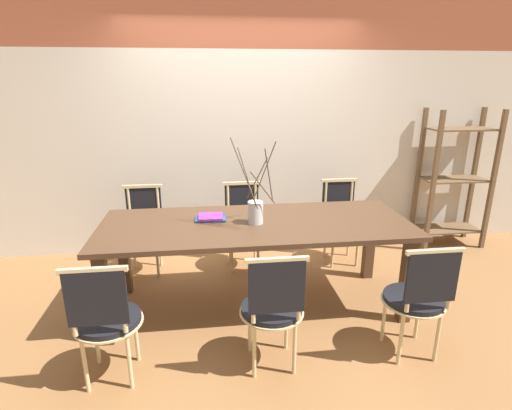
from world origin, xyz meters
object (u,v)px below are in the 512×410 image
at_px(chair_near_center, 418,296).
at_px(shelving_rack, 454,180).
at_px(book_stack, 211,218).
at_px(vase_centerpiece, 256,210).
at_px(chair_far_center, 341,218).
at_px(dining_table, 256,233).

distance_m(chair_near_center, shelving_rack, 2.37).
height_order(chair_near_center, book_stack, chair_near_center).
bearing_deg(vase_centerpiece, chair_near_center, -37.46).
relative_size(book_stack, shelving_rack, 0.16).
bearing_deg(book_stack, vase_centerpiece, -20.13).
bearing_deg(chair_far_center, chair_near_center, 90.22).
bearing_deg(chair_far_center, vase_centerpiece, 38.73).
height_order(dining_table, book_stack, book_stack).
xyz_separation_m(chair_far_center, book_stack, (-1.38, -0.68, 0.31)).
bearing_deg(chair_near_center, vase_centerpiece, 142.54).
relative_size(dining_table, chair_near_center, 2.89).
height_order(vase_centerpiece, book_stack, vase_centerpiece).
xyz_separation_m(dining_table, vase_centerpiece, (-0.01, -0.02, 0.20)).
relative_size(chair_near_center, chair_far_center, 1.00).
xyz_separation_m(dining_table, book_stack, (-0.37, 0.12, 0.11)).
distance_m(chair_far_center, shelving_rack, 1.48).
distance_m(book_stack, shelving_rack, 2.96).
distance_m(chair_near_center, chair_far_center, 1.60).
bearing_deg(chair_near_center, shelving_rack, 53.03).
relative_size(chair_near_center, shelving_rack, 0.55).
xyz_separation_m(chair_near_center, chair_far_center, (-0.01, 1.60, 0.00)).
distance_m(dining_table, chair_near_center, 1.31).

